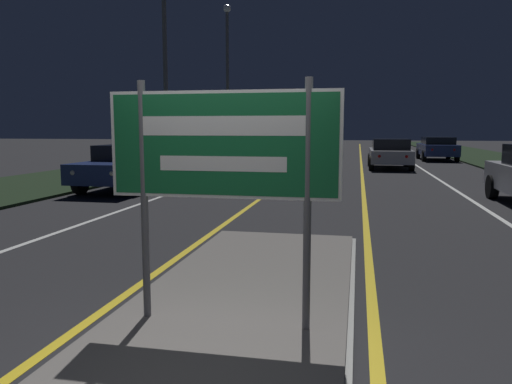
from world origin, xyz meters
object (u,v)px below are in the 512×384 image
at_px(car_receding_1, 390,153).
at_px(car_receding_2, 437,148).
at_px(car_approaching_0, 131,165).
at_px(highway_sign, 223,155).
at_px(streetlight_left_near, 164,28).
at_px(streetlight_left_far, 227,68).

distance_m(car_receding_1, car_receding_2, 7.79).
bearing_deg(car_approaching_0, highway_sign, -60.48).
distance_m(highway_sign, streetlight_left_near, 17.32).
bearing_deg(streetlight_left_far, car_approaching_0, -87.37).
xyz_separation_m(streetlight_left_far, car_approaching_0, (0.67, -14.59, -4.73)).
bearing_deg(car_approaching_0, streetlight_left_far, 92.63).
bearing_deg(car_receding_1, highway_sign, -97.56).
xyz_separation_m(highway_sign, car_receding_1, (2.70, 20.33, -0.92)).
height_order(streetlight_left_near, streetlight_left_far, streetlight_left_near).
height_order(car_receding_1, car_receding_2, car_receding_1).
bearing_deg(streetlight_left_far, car_receding_2, 11.63).
distance_m(streetlight_left_near, streetlight_left_far, 9.49).
bearing_deg(car_receding_1, car_receding_2, 65.90).
relative_size(car_receding_1, car_receding_2, 0.93).
relative_size(streetlight_left_near, car_receding_2, 1.95).
bearing_deg(streetlight_left_near, streetlight_left_far, 89.17).
distance_m(streetlight_left_far, car_receding_1, 11.31).
distance_m(highway_sign, car_approaching_0, 11.88).
relative_size(highway_sign, car_receding_1, 0.51).
height_order(highway_sign, car_receding_1, highway_sign).
bearing_deg(streetlight_left_near, car_receding_2, 43.85).
distance_m(streetlight_left_far, car_approaching_0, 15.35).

